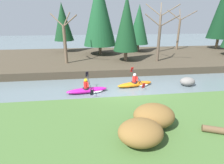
% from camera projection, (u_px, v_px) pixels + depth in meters
% --- Properties ---
extents(ground_plane, '(90.00, 90.00, 0.00)m').
position_uv_depth(ground_plane, '(125.00, 97.00, 11.06)').
color(ground_plane, slate).
extents(riverbank_near, '(44.00, 7.18, 0.89)m').
position_uv_depth(riverbank_near, '(156.00, 151.00, 5.93)').
color(riverbank_near, '#476B33').
rests_on(riverbank_near, ground).
extents(riverbank_far, '(44.00, 11.97, 0.64)m').
position_uv_depth(riverbank_far, '(108.00, 59.00, 20.25)').
color(riverbank_far, '#473D2D').
rests_on(riverbank_far, ground).
extents(conifer_tree_far_left, '(2.42, 2.42, 5.92)m').
position_uv_depth(conifer_tree_far_left, '(63.00, 22.00, 21.48)').
color(conifer_tree_far_left, brown).
rests_on(conifer_tree_far_left, riverbank_far).
extents(conifer_tree_left, '(3.78, 3.78, 8.50)m').
position_uv_depth(conifer_tree_left, '(99.00, 12.00, 19.47)').
color(conifer_tree_left, '#7A664C').
rests_on(conifer_tree_left, riverbank_far).
extents(conifer_tree_mid_left, '(2.46, 2.46, 6.21)m').
position_uv_depth(conifer_tree_mid_left, '(126.00, 24.00, 16.66)').
color(conifer_tree_mid_left, brown).
rests_on(conifer_tree_mid_left, riverbank_far).
extents(conifer_tree_centre, '(2.56, 2.56, 5.71)m').
position_uv_depth(conifer_tree_centre, '(139.00, 25.00, 21.56)').
color(conifer_tree_centre, brown).
rests_on(conifer_tree_centre, riverbank_far).
extents(conifer_tree_right, '(3.18, 3.18, 9.36)m').
position_uv_depth(conifer_tree_right, '(224.00, 8.00, 23.06)').
color(conifer_tree_right, '#7A664C').
rests_on(conifer_tree_right, riverbank_far).
extents(bare_tree_upstream, '(2.61, 2.58, 4.65)m').
position_uv_depth(bare_tree_upstream, '(65.00, 40.00, 16.19)').
color(bare_tree_upstream, brown).
rests_on(bare_tree_upstream, riverbank_far).
extents(bare_tree_mid_upstream, '(2.61, 2.57, 4.64)m').
position_uv_depth(bare_tree_mid_upstream, '(159.00, 39.00, 17.04)').
color(bare_tree_mid_upstream, brown).
rests_on(bare_tree_mid_upstream, riverbank_far).
extents(bare_tree_mid_downstream, '(3.31, 3.27, 5.98)m').
position_uv_depth(bare_tree_mid_downstream, '(160.00, 29.00, 21.78)').
color(bare_tree_mid_downstream, '#7A664C').
rests_on(bare_tree_mid_downstream, riverbank_far).
extents(bare_tree_downstream, '(2.97, 2.93, 5.32)m').
position_uv_depth(bare_tree_downstream, '(179.00, 31.00, 23.54)').
color(bare_tree_downstream, brown).
rests_on(bare_tree_downstream, riverbank_far).
extents(shrub_clump_nearest, '(1.47, 1.23, 0.80)m').
position_uv_depth(shrub_clump_nearest, '(141.00, 132.00, 5.56)').
color(shrub_clump_nearest, brown).
rests_on(shrub_clump_nearest, riverbank_near).
extents(shrub_clump_second, '(1.54, 1.28, 0.83)m').
position_uv_depth(shrub_clump_second, '(154.00, 116.00, 6.48)').
color(shrub_clump_second, brown).
rests_on(shrub_clump_second, riverbank_near).
extents(kayaker_lead, '(2.79, 2.06, 1.20)m').
position_uv_depth(kayaker_lead, '(136.00, 84.00, 12.80)').
color(kayaker_lead, orange).
rests_on(kayaker_lead, ground).
extents(kayaker_middle, '(2.80, 2.07, 1.20)m').
position_uv_depth(kayaker_middle, '(89.00, 90.00, 11.70)').
color(kayaker_middle, '#C61999').
rests_on(kayaker_middle, ground).
extents(boulder_midstream, '(1.10, 0.86, 0.62)m').
position_uv_depth(boulder_midstream, '(188.00, 81.00, 12.91)').
color(boulder_midstream, gray).
rests_on(boulder_midstream, ground).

